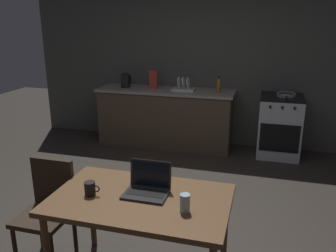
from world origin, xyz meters
The scene contains 14 objects.
ground_plane centered at (0.00, 0.00, 0.00)m, with size 12.00×12.00×0.00m, color #2D2823.
back_wall centered at (0.30, 2.70, 1.32)m, with size 6.40×0.10×2.64m, color #474944.
kitchen_counter centered at (-0.56, 2.35, 0.46)m, with size 2.16×0.64×0.91m.
stove_oven centered at (1.20, 2.35, 0.46)m, with size 0.60×0.62×0.91m.
dining_table centered at (0.14, -0.75, 0.67)m, with size 1.29×0.80×0.75m.
chair centered at (-0.71, -0.66, 0.50)m, with size 0.40×0.40×0.87m.
laptop centered at (0.17, -0.67, 0.79)m, with size 0.32×0.24×0.23m.
electric_kettle centered at (-1.23, 2.35, 1.02)m, with size 0.17×0.15×0.23m.
bottle centered at (0.28, 2.30, 1.03)m, with size 0.07×0.07×0.25m.
frying_pan centered at (1.25, 2.32, 0.94)m, with size 0.27×0.45×0.05m.
coffee_mug centered at (-0.23, -0.81, 0.80)m, with size 0.12×0.08×0.10m.
drinking_glass centered at (0.50, -0.85, 0.81)m, with size 0.07×0.07×0.13m.
cereal_box centered at (-0.77, 2.37, 1.06)m, with size 0.13×0.05×0.29m.
dish_rack centered at (-0.27, 2.35, 0.96)m, with size 0.34×0.26×0.21m.
Camera 1 is at (0.95, -2.88, 1.99)m, focal length 37.57 mm.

